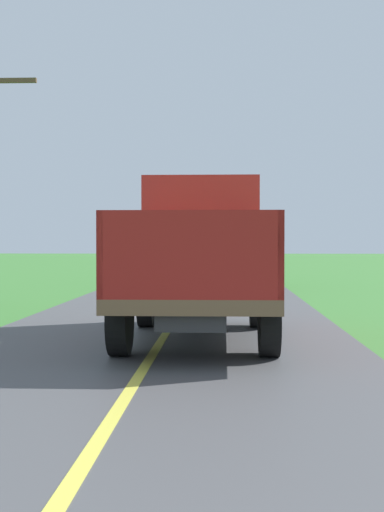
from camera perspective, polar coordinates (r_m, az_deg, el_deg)
banana_truck_near at (r=12.27m, az=0.65°, el=0.08°), size 2.38×5.82×2.80m
banana_truck_far at (r=28.40m, az=2.18°, el=0.71°), size 2.38×5.81×2.80m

